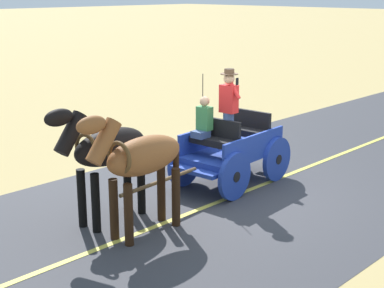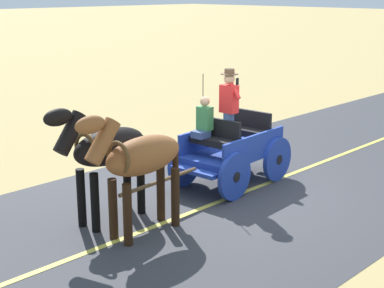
% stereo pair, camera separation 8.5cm
% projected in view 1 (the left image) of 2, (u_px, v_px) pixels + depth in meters
% --- Properties ---
extents(ground_plane, '(200.00, 200.00, 0.00)m').
position_uv_depth(ground_plane, '(242.00, 193.00, 11.69)').
color(ground_plane, tan).
extents(road_surface, '(6.79, 160.00, 0.01)m').
position_uv_depth(road_surface, '(242.00, 193.00, 11.69)').
color(road_surface, '#38383D').
rests_on(road_surface, ground).
extents(road_centre_stripe, '(0.12, 160.00, 0.00)m').
position_uv_depth(road_centre_stripe, '(242.00, 193.00, 11.68)').
color(road_centre_stripe, '#DBCC4C').
rests_on(road_centre_stripe, road_surface).
extents(horse_drawn_carriage, '(1.57, 4.52, 2.50)m').
position_uv_depth(horse_drawn_carriage, '(229.00, 147.00, 12.02)').
color(horse_drawn_carriage, '#1E3899').
rests_on(horse_drawn_carriage, ground).
extents(horse_near_side, '(0.60, 2.13, 2.21)m').
position_uv_depth(horse_near_side, '(140.00, 159.00, 9.40)').
color(horse_near_side, brown).
rests_on(horse_near_side, ground).
extents(horse_off_side, '(0.68, 2.14, 2.21)m').
position_uv_depth(horse_off_side, '(106.00, 150.00, 9.92)').
color(horse_off_side, black).
rests_on(horse_off_side, ground).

